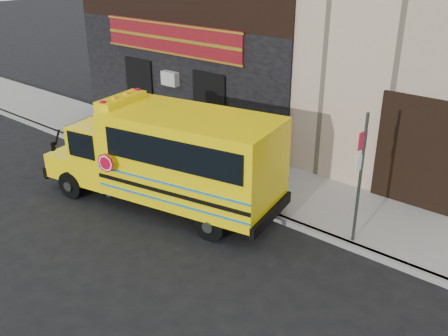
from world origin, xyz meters
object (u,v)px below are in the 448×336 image
object	(u,v)px
school_bus	(171,156)
cyclist	(111,169)
bicycle	(113,179)
sign_pole	(360,176)

from	to	relation	value
school_bus	cyclist	distance (m)	2.01
school_bus	bicycle	bearing A→B (deg)	-157.48
sign_pole	bicycle	xyz separation A→B (m)	(-6.40, -2.04, -1.26)
school_bus	bicycle	world-z (taller)	school_bus
bicycle	sign_pole	bearing A→B (deg)	-82.63
sign_pole	cyclist	size ratio (longest dim) A/B	1.93
sign_pole	cyclist	distance (m)	6.87
school_bus	cyclist	size ratio (longest dim) A/B	4.14
school_bus	sign_pole	xyz separation A→B (m)	(4.72, 1.35, 0.33)
sign_pole	cyclist	bearing A→B (deg)	-162.68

